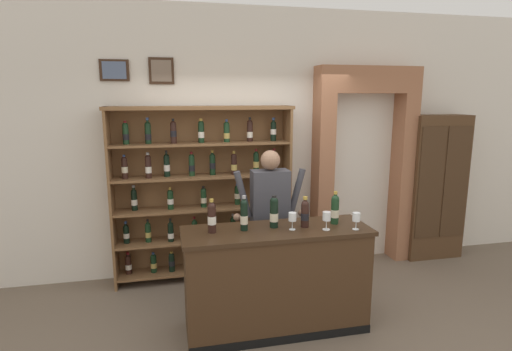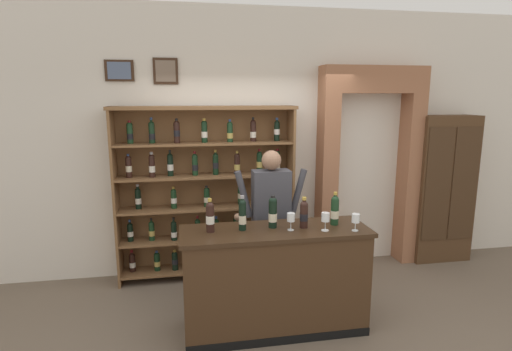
{
  "view_description": "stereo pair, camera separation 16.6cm",
  "coord_description": "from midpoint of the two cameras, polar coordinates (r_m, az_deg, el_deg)",
  "views": [
    {
      "loc": [
        -0.97,
        -3.49,
        2.24
      ],
      "look_at": [
        -0.1,
        0.36,
        1.46
      ],
      "focal_mm": 28.37,
      "sensor_mm": 36.0,
      "label": 1
    },
    {
      "loc": [
        -0.8,
        -3.53,
        2.24
      ],
      "look_at": [
        -0.1,
        0.36,
        1.46
      ],
      "focal_mm": 28.37,
      "sensor_mm": 36.0,
      "label": 2
    }
  ],
  "objects": [
    {
      "name": "side_cabinet",
      "position": [
        6.12,
        23.06,
        -1.49
      ],
      "size": [
        0.81,
        0.39,
        1.99
      ],
      "color": "#4C331E",
      "rests_on": "ground"
    },
    {
      "name": "tasting_bottle_rosso",
      "position": [
        3.82,
        1.38,
        -5.17
      ],
      "size": [
        0.08,
        0.08,
        0.31
      ],
      "color": "black",
      "rests_on": "tasting_counter"
    },
    {
      "name": "wine_glass_center",
      "position": [
        3.87,
        12.76,
        -5.86
      ],
      "size": [
        0.07,
        0.07,
        0.16
      ],
      "color": "silver",
      "rests_on": "tasting_counter"
    },
    {
      "name": "tasting_counter",
      "position": [
        4.01,
        1.64,
        -14.44
      ],
      "size": [
        1.78,
        0.59,
        1.02
      ],
      "color": "#422B19",
      "rests_on": "ground"
    },
    {
      "name": "shopkeeper",
      "position": [
        4.38,
        0.9,
        -4.81
      ],
      "size": [
        0.81,
        0.22,
        1.68
      ],
      "color": "#2D3347",
      "rests_on": "ground"
    },
    {
      "name": "wine_glass_left",
      "position": [
        3.77,
        3.9,
        -5.96
      ],
      "size": [
        0.07,
        0.07,
        0.16
      ],
      "color": "silver",
      "rests_on": "tasting_counter"
    },
    {
      "name": "wine_shelf",
      "position": [
        4.99,
        -8.49,
        -1.98
      ],
      "size": [
        2.18,
        0.37,
        2.13
      ],
      "color": "brown",
      "rests_on": "ground"
    },
    {
      "name": "tasting_bottle_vin_santo",
      "position": [
        3.71,
        -7.53,
        -5.81
      ],
      "size": [
        0.08,
        0.08,
        0.31
      ],
      "color": "black",
      "rests_on": "tasting_counter"
    },
    {
      "name": "tasting_bottle_grappa",
      "position": [
        3.86,
        5.68,
        -5.27
      ],
      "size": [
        0.08,
        0.08,
        0.3
      ],
      "color": "black",
      "rests_on": "tasting_counter"
    },
    {
      "name": "tasting_bottle_riserva",
      "position": [
        3.75,
        -2.97,
        -5.52
      ],
      "size": [
        0.07,
        0.07,
        0.33
      ],
      "color": "black",
      "rests_on": "tasting_counter"
    },
    {
      "name": "tasting_bottle_bianco",
      "position": [
        3.99,
        9.9,
        -4.67
      ],
      "size": [
        0.08,
        0.08,
        0.32
      ],
      "color": "#19381E",
      "rests_on": "tasting_counter"
    },
    {
      "name": "wine_glass_right",
      "position": [
        3.8,
        8.7,
        -5.8
      ],
      "size": [
        0.08,
        0.08,
        0.17
      ],
      "color": "silver",
      "rests_on": "tasting_counter"
    },
    {
      "name": "ground_plane",
      "position": [
        4.26,
        1.41,
        -20.75
      ],
      "size": [
        14.0,
        14.0,
        0.02
      ],
      "primitive_type": "cube",
      "color": "#6B5B4C"
    },
    {
      "name": "archway_doorway",
      "position": [
        5.59,
        13.79,
        2.74
      ],
      "size": [
        1.37,
        0.45,
        2.61
      ],
      "color": "#9E6647",
      "rests_on": "ground"
    },
    {
      "name": "back_wall",
      "position": [
        5.21,
        -2.75,
        4.67
      ],
      "size": [
        12.0,
        0.19,
        3.31
      ],
      "color": "silver",
      "rests_on": "ground"
    }
  ]
}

